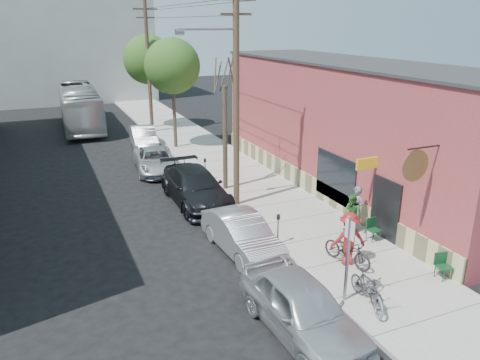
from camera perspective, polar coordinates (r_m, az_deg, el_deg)
name	(u,v)px	position (r m, az deg, el deg)	size (l,w,h in m)	color
ground	(226,260)	(17.74, -1.74, -9.69)	(120.00, 120.00, 0.00)	black
sidewalk	(224,166)	(28.65, -2.02, 1.73)	(4.50, 58.00, 0.15)	#ACA99F
cafe_building	(351,127)	(24.97, 13.35, 6.34)	(6.60, 20.20, 6.61)	#9A393C
end_cap_building	(67,45)	(56.70, -20.39, 15.12)	(18.00, 8.00, 12.00)	#A9A7A3
sign_post	(348,252)	(14.70, 13.04, -8.51)	(0.07, 0.45, 2.80)	slate
parking_meter_near	(278,225)	(18.27, 4.67, -5.43)	(0.14, 0.14, 1.24)	slate
parking_meter_far	(205,166)	(25.61, -4.27, 1.74)	(0.14, 0.14, 1.24)	slate
utility_pole_near	(235,94)	(21.11, -0.61, 10.46)	(3.57, 0.28, 10.00)	#503A28
utility_pole_far	(148,65)	(37.54, -11.11, 13.64)	(1.80, 0.28, 10.00)	#503A28
tree_bare	(225,139)	(23.85, -1.84, 5.06)	(0.24, 0.24, 5.32)	#44392C
tree_leafy_mid	(172,66)	(32.24, -8.26, 13.57)	(3.71, 3.71, 7.38)	#44392C
tree_leafy_far	(148,60)	(39.13, -11.15, 14.21)	(3.92, 3.92, 7.43)	#44392C
patio_chair_a	(374,230)	(19.45, 15.99, -5.85)	(0.50, 0.50, 0.88)	#10391E
patio_chair_b	(444,267)	(17.49, 23.63, -9.65)	(0.50, 0.50, 0.88)	#10391E
patron_grey	(356,208)	(20.04, 13.96, -3.35)	(0.69, 0.45, 1.89)	slate
patron_green	(351,214)	(19.64, 13.43, -4.10)	(0.82, 0.64, 1.68)	#2D6829
cyclist	(348,239)	(17.15, 13.08, -6.99)	(1.28, 0.73, 1.98)	maroon
cyclist_bike	(348,250)	(17.35, 12.97, -8.35)	(0.71, 2.03, 1.07)	black
parked_bike_a	(367,286)	(15.39, 15.19, -12.42)	(0.47, 1.65, 0.99)	black
parked_bike_b	(372,290)	(15.20, 15.81, -12.80)	(0.69, 1.98, 1.04)	slate
car_0	(302,308)	(13.69, 7.58, -15.20)	(1.96, 4.88, 1.66)	#B4B7BC
car_1	(242,235)	(17.94, 0.25, -6.67)	(1.58, 4.53, 1.49)	#AEB1B6
car_2	(195,187)	(22.80, -5.47, -0.85)	(2.35, 5.77, 1.67)	black
car_3	(156,160)	(28.09, -10.25, 2.38)	(2.27, 4.92, 1.37)	silver
car_4	(144,137)	(33.63, -11.68, 5.10)	(1.58, 4.55, 1.50)	#A4A8AB
bus	(80,107)	(41.75, -18.95, 8.43)	(2.87, 12.26, 3.42)	silver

